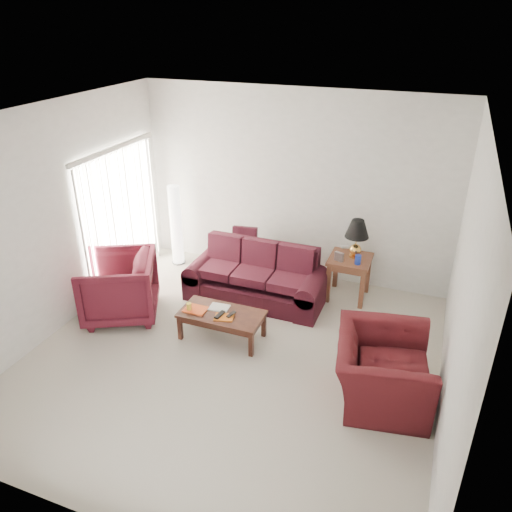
{
  "coord_description": "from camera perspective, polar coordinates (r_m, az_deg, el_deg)",
  "views": [
    {
      "loc": [
        2.13,
        -4.67,
        4.01
      ],
      "look_at": [
        0.0,
        0.85,
        1.05
      ],
      "focal_mm": 35.0,
      "sensor_mm": 36.0,
      "label": 1
    }
  ],
  "objects": [
    {
      "name": "yellow_glass",
      "position": [
        6.7,
        -7.66,
        -5.8
      ],
      "size": [
        0.08,
        0.08,
        0.11
      ],
      "primitive_type": "cylinder",
      "rotation": [
        0.0,
        0.0,
        -0.36
      ],
      "color": "yellow",
      "rests_on": "coffee_table"
    },
    {
      "name": "sofa",
      "position": [
        7.45,
        -0.1,
        -2.21
      ],
      "size": [
        2.12,
        1.04,
        0.84
      ],
      "primitive_type": null,
      "rotation": [
        0.0,
        0.0,
        0.08
      ],
      "color": "black",
      "rests_on": "ground"
    },
    {
      "name": "armchair_left",
      "position": [
        7.32,
        -15.41,
        -3.43
      ],
      "size": [
        1.36,
        1.35,
        0.93
      ],
      "primitive_type": "imported",
      "rotation": [
        0.0,
        0.0,
        -1.1
      ],
      "color": "#48101B",
      "rests_on": "ground"
    },
    {
      "name": "remote_b",
      "position": [
        6.56,
        -2.86,
        -6.66
      ],
      "size": [
        0.08,
        0.16,
        0.02
      ],
      "primitive_type": "cube",
      "rotation": [
        0.0,
        0.0,
        -0.22
      ],
      "color": "black",
      "rests_on": "coffee_table"
    },
    {
      "name": "magazine_orange",
      "position": [
        6.54,
        -3.68,
        -7.0
      ],
      "size": [
        0.28,
        0.24,
        0.01
      ],
      "primitive_type": "cube",
      "rotation": [
        0.0,
        0.0,
        0.24
      ],
      "color": "#B95915",
      "rests_on": "coffee_table"
    },
    {
      "name": "coffee_table",
      "position": [
        6.75,
        -3.9,
        -7.89
      ],
      "size": [
        1.24,
        0.91,
        0.39
      ],
      "primitive_type": null,
      "rotation": [
        0.0,
        0.0,
        -0.36
      ],
      "color": "black",
      "rests_on": "ground"
    },
    {
      "name": "floor_lamp",
      "position": [
        8.54,
        -9.13,
        3.49
      ],
      "size": [
        0.28,
        0.28,
        1.42
      ],
      "primitive_type": null,
      "rotation": [
        0.0,
        0.0,
        -0.23
      ],
      "color": "white",
      "rests_on": "ground"
    },
    {
      "name": "table_lamp",
      "position": [
        7.46,
        11.41,
        1.95
      ],
      "size": [
        0.39,
        0.39,
        0.59
      ],
      "primitive_type": null,
      "rotation": [
        0.0,
        0.0,
        -0.12
      ],
      "color": "gold",
      "rests_on": "end_table"
    },
    {
      "name": "blue_canister",
      "position": [
        7.35,
        11.57,
        -0.41
      ],
      "size": [
        0.09,
        0.09,
        0.14
      ],
      "primitive_type": "cylinder",
      "rotation": [
        0.0,
        0.0,
        0.01
      ],
      "color": "navy",
      "rests_on": "end_table"
    },
    {
      "name": "armchair_right",
      "position": [
        5.88,
        14.24,
        -12.48
      ],
      "size": [
        1.21,
        1.34,
        0.77
      ],
      "primitive_type": "imported",
      "rotation": [
        0.0,
        0.0,
        1.74
      ],
      "color": "#3A0D11",
      "rests_on": "ground"
    },
    {
      "name": "blinds",
      "position": [
        8.06,
        -15.12,
        4.3
      ],
      "size": [
        0.1,
        2.0,
        2.16
      ],
      "primitive_type": "cube",
      "color": "silver",
      "rests_on": "ground"
    },
    {
      "name": "clock",
      "position": [
        7.4,
        9.47,
        -0.07
      ],
      "size": [
        0.14,
        0.09,
        0.14
      ],
      "primitive_type": "cube",
      "rotation": [
        0.0,
        0.0,
        -0.33
      ],
      "color": "#B2B2B6",
      "rests_on": "end_table"
    },
    {
      "name": "throw_pillow",
      "position": [
        8.02,
        -1.3,
        1.96
      ],
      "size": [
        0.42,
        0.25,
        0.41
      ],
      "primitive_type": "cube",
      "rotation": [
        -0.21,
        0.0,
        0.16
      ],
      "color": "black",
      "rests_on": "sofa"
    },
    {
      "name": "picture_frame",
      "position": [
        7.71,
        10.13,
        1.04
      ],
      "size": [
        0.15,
        0.17,
        0.05
      ],
      "primitive_type": "cube",
      "rotation": [
        1.36,
        0.0,
        0.34
      ],
      "color": "silver",
      "rests_on": "end_table"
    },
    {
      "name": "magazine_white",
      "position": [
        6.74,
        -4.23,
        -5.9
      ],
      "size": [
        0.28,
        0.22,
        0.02
      ],
      "primitive_type": "cube",
      "rotation": [
        0.0,
        0.0,
        0.08
      ],
      "color": "silver",
      "rests_on": "coffee_table"
    },
    {
      "name": "floor",
      "position": [
        6.51,
        -2.75,
        -11.46
      ],
      "size": [
        5.0,
        5.0,
        0.0
      ],
      "primitive_type": "plane",
      "color": "#B8B09D",
      "rests_on": "ground"
    },
    {
      "name": "magazine_red",
      "position": [
        6.73,
        -6.91,
        -6.07
      ],
      "size": [
        0.3,
        0.23,
        0.02
      ],
      "primitive_type": "cube",
      "rotation": [
        0.0,
        0.0,
        0.01
      ],
      "color": "#C03E13",
      "rests_on": "coffee_table"
    },
    {
      "name": "remote_a",
      "position": [
        6.56,
        -4.17,
        -6.7
      ],
      "size": [
        0.08,
        0.2,
        0.02
      ],
      "primitive_type": "cube",
      "rotation": [
        0.0,
        0.0,
        -0.13
      ],
      "color": "black",
      "rests_on": "coffee_table"
    },
    {
      "name": "end_table",
      "position": [
        7.7,
        10.53,
        -2.43
      ],
      "size": [
        0.65,
        0.65,
        0.67
      ],
      "primitive_type": null,
      "rotation": [
        0.0,
        0.0,
        -0.07
      ],
      "color": "#472D18",
      "rests_on": "ground"
    }
  ]
}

